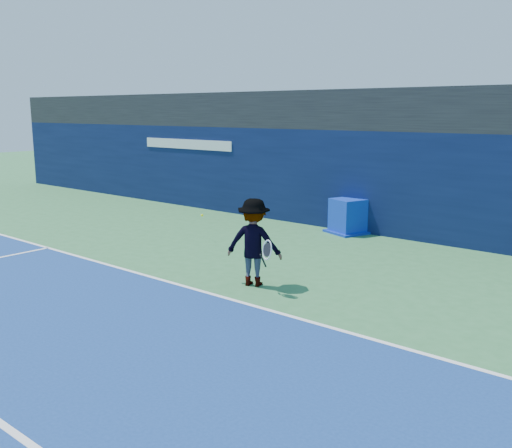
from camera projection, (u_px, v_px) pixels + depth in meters
name	position (u px, v px, depth m)	size (l,w,h in m)	color
ground	(45.00, 325.00, 9.68)	(80.00, 80.00, 0.00)	#32703D
baseline	(176.00, 284.00, 11.94)	(24.00, 0.10, 0.01)	white
stadium_band	(378.00, 110.00, 17.64)	(36.00, 3.00, 1.20)	black
back_wall_assembly	(359.00, 180.00, 17.30)	(36.00, 1.03, 3.00)	#0A1439
equipment_cart	(348.00, 217.00, 16.89)	(1.36, 1.36, 1.02)	#0C2BAE
tennis_player	(254.00, 242.00, 11.76)	(1.43, 1.09, 1.82)	silver
tennis_ball	(202.00, 215.00, 15.79)	(0.07, 0.07, 0.07)	#CADB18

